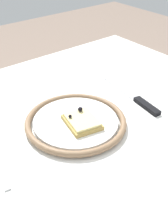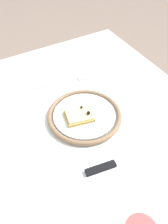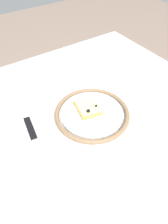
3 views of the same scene
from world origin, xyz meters
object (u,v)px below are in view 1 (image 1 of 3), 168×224
(plate, at_px, (76,122))
(pizza_slice_near, at_px, (82,121))
(knife, at_px, (139,101))
(dining_table, at_px, (89,151))

(plate, relative_size, pizza_slice_near, 2.45)
(plate, xyz_separation_m, knife, (0.20, -0.03, -0.00))
(pizza_slice_near, height_order, knife, pizza_slice_near)
(dining_table, height_order, knife, knife)
(dining_table, distance_m, plate, 0.10)
(dining_table, relative_size, knife, 4.15)
(plate, distance_m, knife, 0.20)
(dining_table, relative_size, pizza_slice_near, 9.78)
(plate, height_order, knife, plate)
(dining_table, bearing_deg, plate, 138.54)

